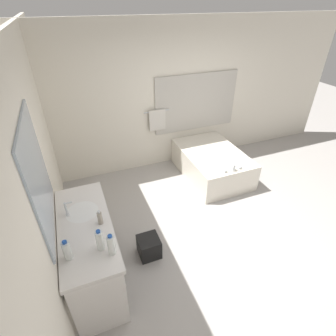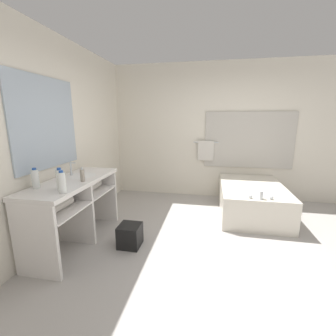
% 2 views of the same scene
% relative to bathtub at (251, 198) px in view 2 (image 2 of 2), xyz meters
% --- Properties ---
extents(ground_plane, '(16.00, 16.00, 0.00)m').
position_rel_bathtub_xyz_m(ground_plane, '(-0.53, -1.42, -0.28)').
color(ground_plane, '#A8A39E').
rests_on(ground_plane, ground).
extents(wall_back_with_blinds, '(7.40, 0.13, 2.70)m').
position_rel_bathtub_xyz_m(wall_back_with_blinds, '(-0.51, 0.81, 1.07)').
color(wall_back_with_blinds, silver).
rests_on(wall_back_with_blinds, ground_plane).
extents(wall_left_with_mirror, '(0.08, 7.40, 2.70)m').
position_rel_bathtub_xyz_m(wall_left_with_mirror, '(-2.76, -1.42, 1.08)').
color(wall_left_with_mirror, silver).
rests_on(wall_left_with_mirror, ground_plane).
extents(vanity_counter, '(0.57, 1.45, 0.87)m').
position_rel_bathtub_xyz_m(vanity_counter, '(-2.43, -1.40, 0.36)').
color(vanity_counter, white).
rests_on(vanity_counter, ground_plane).
extents(sink_faucet, '(0.09, 0.04, 0.18)m').
position_rel_bathtub_xyz_m(sink_faucet, '(-2.59, -1.21, 0.68)').
color(sink_faucet, silver).
rests_on(sink_faucet, vanity_counter).
extents(bathtub, '(1.04, 1.54, 0.62)m').
position_rel_bathtub_xyz_m(bathtub, '(0.00, 0.00, 0.00)').
color(bathtub, silver).
rests_on(bathtub, ground_plane).
extents(water_bottle_1, '(0.08, 0.08, 0.24)m').
position_rel_bathtub_xyz_m(water_bottle_1, '(-2.22, -1.91, 0.71)').
color(water_bottle_1, silver).
rests_on(water_bottle_1, vanity_counter).
extents(water_bottle_2, '(0.08, 0.08, 0.24)m').
position_rel_bathtub_xyz_m(water_bottle_2, '(-2.31, -1.82, 0.71)').
color(water_bottle_2, silver).
rests_on(water_bottle_2, vanity_counter).
extents(water_bottle_3, '(0.08, 0.08, 0.23)m').
position_rel_bathtub_xyz_m(water_bottle_3, '(-2.62, -1.82, 0.70)').
color(water_bottle_3, silver).
rests_on(water_bottle_3, vanity_counter).
extents(soap_dispenser, '(0.05, 0.05, 0.18)m').
position_rel_bathtub_xyz_m(soap_dispenser, '(-2.26, -1.47, 0.67)').
color(soap_dispenser, gray).
rests_on(soap_dispenser, vanity_counter).
extents(waste_bin, '(0.28, 0.28, 0.29)m').
position_rel_bathtub_xyz_m(waste_bin, '(-1.71, -1.38, -0.13)').
color(waste_bin, black).
rests_on(waste_bin, ground_plane).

